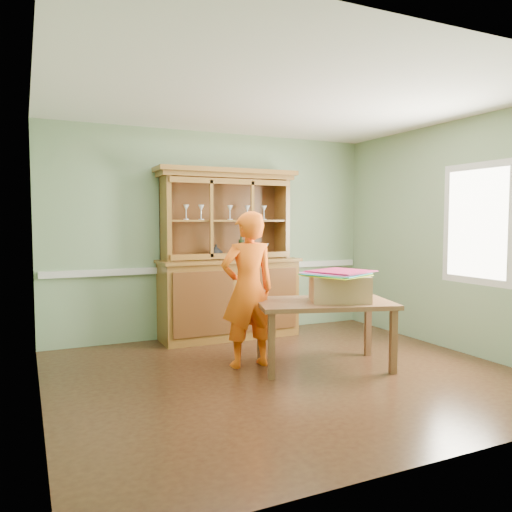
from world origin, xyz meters
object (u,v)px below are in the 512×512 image
dining_table (324,309)px  person (248,289)px  china_hutch (228,279)px  cardboard_box (339,288)px

dining_table → person: 0.82m
china_hutch → dining_table: china_hutch is taller
dining_table → cardboard_box: 0.27m
china_hutch → dining_table: 1.72m
china_hutch → person: china_hutch is taller
china_hutch → dining_table: bearing=-76.3°
dining_table → person: bearing=170.3°
china_hutch → cardboard_box: size_ratio=3.77×
china_hutch → cardboard_box: 1.83m
china_hutch → dining_table: size_ratio=1.40×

